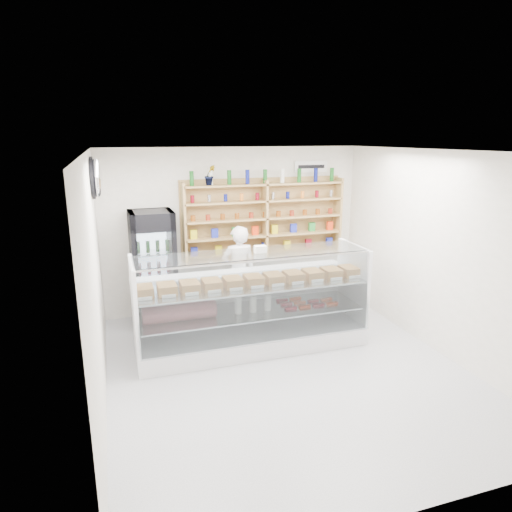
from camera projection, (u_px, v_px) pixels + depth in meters
name	position (u px, v px, depth m)	size (l,w,h in m)	color
room	(288.00, 267.00, 5.62)	(5.00, 5.00, 5.00)	silver
display_counter	(251.00, 322.00, 6.55)	(3.26, 0.98, 1.42)	white
shop_worker	(239.00, 272.00, 7.54)	(0.57, 0.38, 1.57)	white
drinks_cooler	(154.00, 269.00, 7.22)	(0.68, 0.67, 1.86)	black
wall_shelving	(265.00, 218.00, 7.87)	(2.84, 0.28, 1.33)	#A48B4D
potted_plant	(210.00, 175.00, 7.40)	(0.18, 0.14, 0.33)	#1E6626
security_mirror	(97.00, 178.00, 5.81)	(0.15, 0.50, 0.50)	silver
wall_sign	(311.00, 167.00, 8.04)	(0.62, 0.03, 0.20)	white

